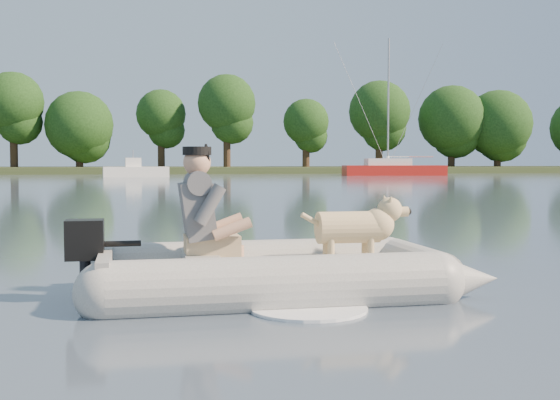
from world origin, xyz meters
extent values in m
plane|color=#4F5C6B|center=(0.00, 0.00, 0.00)|extent=(160.00, 160.00, 0.00)
cube|color=#47512D|center=(0.00, 62.00, 0.25)|extent=(160.00, 12.00, 0.70)
cylinder|color=#332316|center=(-15.65, 61.01, 2.12)|extent=(0.70, 0.70, 4.24)
sphere|color=#28551C|center=(-15.65, 61.01, 6.48)|extent=(5.55, 5.55, 5.55)
cylinder|color=#332316|center=(-9.90, 61.33, 1.47)|extent=(0.70, 0.70, 2.94)
sphere|color=#28551C|center=(-9.90, 61.33, 4.49)|extent=(6.27, 6.27, 6.27)
cylinder|color=#332316|center=(-2.42, 61.95, 1.84)|extent=(0.70, 0.70, 3.67)
sphere|color=#28551C|center=(-2.42, 61.95, 5.61)|extent=(4.69, 4.69, 4.69)
cylinder|color=#332316|center=(3.70, 60.15, 2.15)|extent=(0.70, 0.70, 4.29)
sphere|color=#28551C|center=(3.70, 60.15, 6.56)|extent=(5.43, 5.43, 5.43)
cylinder|color=#332316|center=(11.30, 60.43, 1.61)|extent=(0.70, 0.70, 3.21)
sphere|color=#28551C|center=(11.30, 60.43, 4.91)|extent=(4.41, 4.41, 4.41)
cylinder|color=#332316|center=(18.70, 61.04, 1.97)|extent=(0.70, 0.70, 3.94)
sphere|color=#28551C|center=(18.70, 61.04, 6.02)|extent=(6.03, 6.03, 6.03)
cylinder|color=#332316|center=(26.27, 61.31, 1.76)|extent=(0.70, 0.70, 3.52)
sphere|color=#28551C|center=(26.27, 61.31, 5.37)|extent=(6.68, 6.68, 6.68)
cylinder|color=#332316|center=(31.05, 61.08, 1.61)|extent=(0.70, 0.70, 3.21)
sphere|color=#28551C|center=(31.05, 61.08, 4.91)|extent=(6.79, 6.79, 6.79)
cube|color=#AF1A14|center=(16.40, 48.95, 0.30)|extent=(8.25, 2.93, 1.01)
cube|color=white|center=(15.90, 48.98, 1.07)|extent=(3.66, 2.04, 0.61)
cylinder|color=#A5A5AA|center=(15.90, 48.98, 5.88)|extent=(0.16, 0.16, 10.14)
camera|label=1|loc=(-0.90, -5.77, 1.20)|focal=45.00mm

